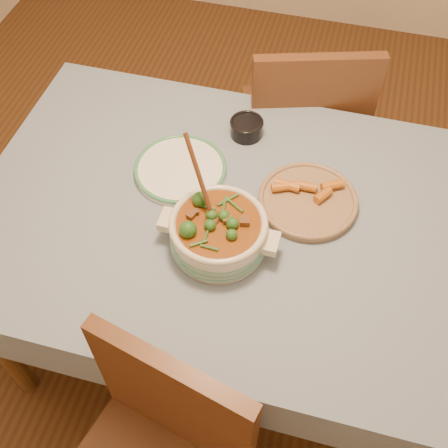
% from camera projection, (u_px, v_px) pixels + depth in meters
% --- Properties ---
extents(floor, '(4.50, 4.50, 0.00)m').
position_uv_depth(floor, '(241.00, 329.00, 2.29)').
color(floor, '#4C2715').
rests_on(floor, ground).
extents(dining_table, '(1.68, 1.08, 0.76)m').
position_uv_depth(dining_table, '(246.00, 234.00, 1.76)').
color(dining_table, brown).
rests_on(dining_table, floor).
extents(stew_casserole, '(0.34, 0.28, 0.33)m').
position_uv_depth(stew_casserole, '(218.00, 231.00, 1.56)').
color(stew_casserole, beige).
rests_on(stew_casserole, dining_table).
extents(white_plate, '(0.38, 0.38, 0.03)m').
position_uv_depth(white_plate, '(180.00, 169.00, 1.78)').
color(white_plate, white).
rests_on(white_plate, dining_table).
extents(condiment_bowl, '(0.13, 0.13, 0.06)m').
position_uv_depth(condiment_bowl, '(247.00, 127.00, 1.87)').
color(condiment_bowl, black).
rests_on(condiment_bowl, dining_table).
extents(fried_plate, '(0.30, 0.30, 0.05)m').
position_uv_depth(fried_plate, '(308.00, 200.00, 1.70)').
color(fried_plate, '#9A7955').
rests_on(fried_plate, dining_table).
extents(chair_far, '(0.56, 0.56, 0.95)m').
position_uv_depth(chair_far, '(303.00, 126.00, 2.23)').
color(chair_far, '#58331A').
rests_on(chair_far, floor).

